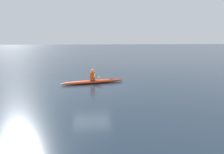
% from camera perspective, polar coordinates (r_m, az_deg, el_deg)
% --- Properties ---
extents(ground_plane, '(160.00, 160.00, 0.00)m').
position_cam_1_polar(ground_plane, '(14.41, -5.47, -2.54)').
color(ground_plane, '#1E2D3D').
extents(kayak, '(4.59, 1.58, 0.24)m').
position_cam_1_polar(kayak, '(15.39, -5.00, -1.22)').
color(kayak, red).
rests_on(kayak, ground).
extents(kayaker, '(0.67, 2.44, 0.79)m').
position_cam_1_polar(kayaker, '(15.30, -5.09, 0.44)').
color(kayaker, '#E04C14').
rests_on(kayaker, kayak).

